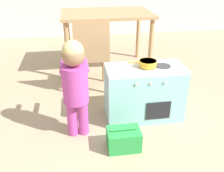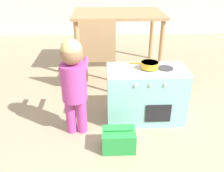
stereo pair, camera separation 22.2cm
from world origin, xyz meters
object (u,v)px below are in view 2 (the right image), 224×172
at_px(child_figure, 73,78).
at_px(toy_pot, 149,65).
at_px(play_kitchen, 146,94).
at_px(dining_chair_near, 98,53).
at_px(dining_table, 118,20).
at_px(toy_basket, 119,140).

bearing_deg(child_figure, toy_pot, 15.94).
bearing_deg(play_kitchen, child_figure, -163.75).
distance_m(child_figure, dining_chair_near, 0.83).
relative_size(play_kitchen, child_figure, 0.84).
xyz_separation_m(child_figure, dining_table, (0.45, 1.50, 0.14)).
xyz_separation_m(child_figure, dining_chair_near, (0.19, 0.80, -0.07)).
relative_size(toy_pot, dining_chair_near, 0.31).
xyz_separation_m(play_kitchen, toy_pot, (0.01, 0.00, 0.30)).
relative_size(toy_basket, dining_table, 0.23).
bearing_deg(dining_table, toy_pot, -81.30).
xyz_separation_m(play_kitchen, dining_chair_near, (-0.45, 0.62, 0.20)).
bearing_deg(play_kitchen, dining_table, 98.07).
height_order(play_kitchen, dining_table, dining_table).
xyz_separation_m(toy_basket, dining_chair_near, (-0.17, 1.06, 0.37)).
height_order(toy_pot, toy_basket, toy_pot).
height_order(play_kitchen, toy_basket, play_kitchen).
bearing_deg(child_figure, play_kitchen, 16.25).
bearing_deg(play_kitchen, toy_pot, 1.84).
distance_m(play_kitchen, dining_chair_near, 0.79).
distance_m(play_kitchen, toy_basket, 0.55).
xyz_separation_m(toy_pot, dining_table, (-0.20, 1.32, 0.11)).
bearing_deg(toy_basket, dining_chair_near, 99.12).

